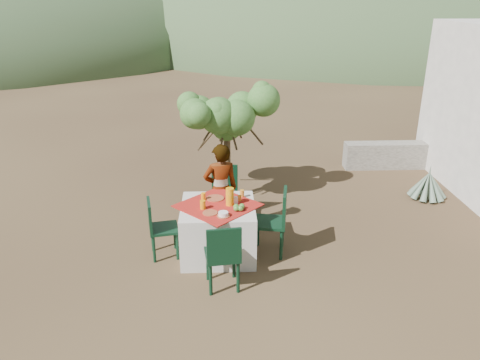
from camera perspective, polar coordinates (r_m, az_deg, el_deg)
name	(u,v)px	position (r m, az deg, el deg)	size (l,w,h in m)	color
ground	(244,252)	(6.85, 0.49, -8.75)	(160.00, 160.00, 0.00)	#362518
table	(218,230)	(6.65, -2.66, -6.05)	(1.30, 1.30, 0.76)	silver
chair_far	(224,191)	(7.57, -1.97, -1.31)	(0.47, 0.47, 0.92)	black
chair_near	(223,254)	(5.81, -2.08, -9.04)	(0.47, 0.47, 0.92)	black
chair_left	(158,226)	(6.63, -9.94, -5.51)	(0.47, 0.47, 0.86)	black
chair_right	(276,219)	(6.60, 4.36, -4.76)	(0.51, 0.51, 0.97)	black
person	(221,190)	(7.07, -2.38, -1.18)	(0.53, 0.35, 1.44)	#8C6651
shrub_tree	(230,120)	(8.13, -1.22, 7.37)	(1.56, 1.53, 1.84)	#4E3D27
agave	(428,185)	(9.13, 21.93, -0.61)	(0.67, 0.68, 0.72)	slate
stone_wall	(405,155)	(10.57, 19.51, 2.89)	(2.60, 0.35, 0.55)	gray
hill_near_right	(363,36)	(43.79, 14.72, 16.66)	(48.00, 48.00, 20.00)	#354A2A
hill_far_center	(189,24)	(58.11, -6.19, 18.35)	(60.00, 60.00, 24.00)	slate
plate_far	(215,198)	(6.67, -3.05, -2.23)	(0.26, 0.26, 0.01)	brown
plate_near	(210,213)	(6.24, -3.66, -4.02)	(0.20, 0.20, 0.01)	brown
glass_far	(203,196)	(6.62, -4.49, -2.02)	(0.07, 0.07, 0.11)	orange
glass_near	(203,205)	(6.35, -4.56, -3.02)	(0.08, 0.08, 0.12)	orange
juice_pitcher	(230,197)	(6.42, -1.25, -2.04)	(0.11, 0.11, 0.25)	orange
bowl_plate	(223,216)	(6.16, -2.05, -4.38)	(0.18, 0.18, 0.01)	brown
white_bowl	(223,214)	(6.14, -2.05, -4.13)	(0.13, 0.13, 0.05)	white
jar_left	(240,198)	(6.58, -0.06, -2.22)	(0.05, 0.05, 0.08)	orange
jar_right	(242,193)	(6.71, 0.25, -1.63)	(0.06, 0.06, 0.10)	orange
napkin_holder	(235,200)	(6.50, -0.62, -2.47)	(0.08, 0.04, 0.10)	white
fruit_cluster	(239,207)	(6.30, -0.16, -3.37)	(0.16, 0.15, 0.08)	#498430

